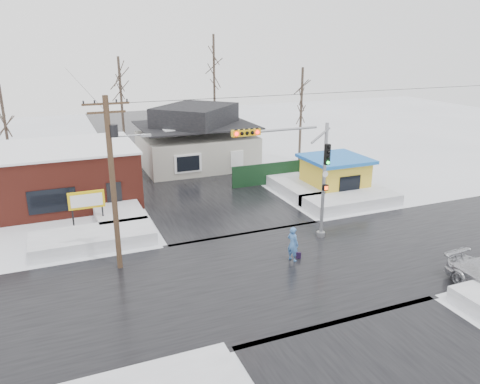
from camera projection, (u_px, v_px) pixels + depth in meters
name	position (u px, v px, depth m)	size (l,w,h in m)	color
ground	(285.00, 269.00, 24.55)	(120.00, 120.00, 0.00)	white
road_ns	(285.00, 269.00, 24.54)	(10.00, 120.00, 0.02)	black
road_ew	(285.00, 269.00, 24.54)	(120.00, 10.00, 0.02)	black
snowbank_nw	(93.00, 239.00, 27.32)	(7.00, 3.00, 0.80)	white
snowbank_ne	(351.00, 200.00, 33.83)	(7.00, 3.00, 0.80)	white
snowbank_nside_w	(116.00, 207.00, 32.44)	(3.00, 8.00, 0.80)	white
snowbank_nside_e	(293.00, 184.00, 37.50)	(3.00, 8.00, 0.80)	white
traffic_signal	(301.00, 168.00, 26.62)	(6.05, 0.68, 7.00)	gray
utility_pole	(113.00, 175.00, 23.17)	(3.15, 0.44, 9.00)	#382619
brick_building	(50.00, 175.00, 33.98)	(12.20, 8.20, 4.12)	maroon
marquee_sign	(87.00, 201.00, 29.04)	(2.20, 0.21, 2.55)	black
house	(196.00, 139.00, 43.79)	(10.40, 8.40, 5.76)	#AFAC9E
kiosk	(335.00, 175.00, 36.31)	(4.60, 4.60, 2.88)	gold
fence	(277.00, 173.00, 38.92)	(8.00, 0.12, 1.80)	black
tree_far_left	(120.00, 79.00, 43.47)	(3.00, 3.00, 10.00)	#332821
tree_far_mid	(214.00, 59.00, 48.35)	(3.00, 3.00, 12.00)	#332821
tree_far_right	(302.00, 87.00, 44.23)	(3.00, 3.00, 9.00)	#332821
tree_far_west	(2.00, 104.00, 38.60)	(3.00, 3.00, 8.00)	#332821
pedestrian	(293.00, 244.00, 25.22)	(0.71, 0.46, 1.94)	#4172B6
shopping_bag	(298.00, 256.00, 25.68)	(0.28, 0.12, 0.35)	black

